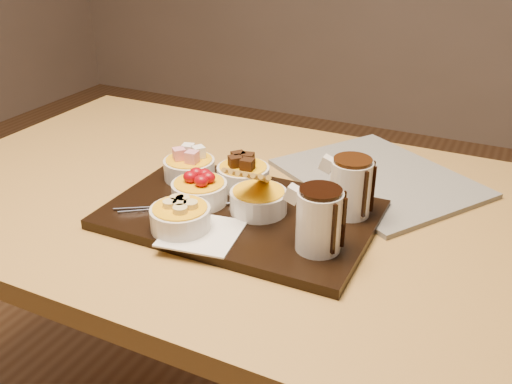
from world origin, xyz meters
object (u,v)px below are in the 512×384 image
at_px(serving_board, 241,214).
at_px(pitcher_milk_chocolate, 351,188).
at_px(pitcher_dark_chocolate, 319,221).
at_px(newspaper, 378,178).
at_px(dining_table, 219,235).
at_px(bowl_strawberries, 200,193).

distance_m(serving_board, pitcher_milk_chocolate, 0.20).
distance_m(pitcher_dark_chocolate, pitcher_milk_chocolate, 0.13).
bearing_deg(newspaper, pitcher_dark_chocolate, -59.03).
relative_size(serving_board, newspaper, 1.26).
distance_m(dining_table, pitcher_dark_chocolate, 0.33).
bearing_deg(bowl_strawberries, pitcher_milk_chocolate, 17.06).
height_order(serving_board, pitcher_dark_chocolate, pitcher_dark_chocolate).
distance_m(dining_table, newspaper, 0.34).
distance_m(pitcher_milk_chocolate, newspaper, 0.20).
height_order(bowl_strawberries, pitcher_milk_chocolate, pitcher_milk_chocolate).
relative_size(dining_table, newspaper, 3.27).
bearing_deg(pitcher_milk_chocolate, dining_table, 178.22).
bearing_deg(dining_table, serving_board, -40.20).
xyz_separation_m(pitcher_milk_chocolate, newspaper, (0.00, 0.19, -0.06)).
bearing_deg(newspaper, serving_board, -91.01).
xyz_separation_m(bowl_strawberries, newspaper, (0.26, 0.27, -0.03)).
height_order(dining_table, pitcher_dark_chocolate, pitcher_dark_chocolate).
relative_size(bowl_strawberries, pitcher_dark_chocolate, 1.03).
relative_size(dining_table, pitcher_milk_chocolate, 12.32).
relative_size(dining_table, serving_board, 2.61).
bearing_deg(pitcher_milk_chocolate, newspaper, 88.87).
bearing_deg(pitcher_dark_chocolate, pitcher_milk_chocolate, 85.60).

